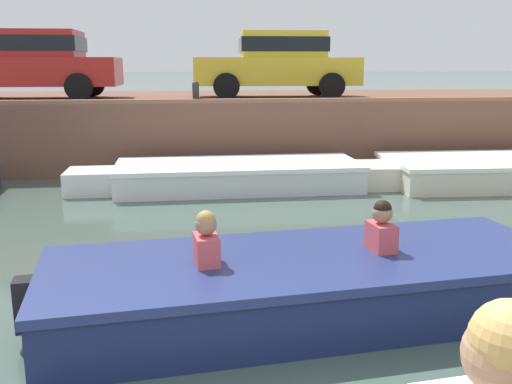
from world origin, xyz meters
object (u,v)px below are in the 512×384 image
at_px(motorboat_passing, 332,282).
at_px(mooring_bollard_mid, 196,91).
at_px(car_centre_yellow, 278,62).
at_px(car_left_inner_red, 30,62).
at_px(boat_moored_central_white, 227,176).

bearing_deg(motorboat_passing, mooring_bollard_mid, 98.96).
distance_m(motorboat_passing, car_centre_yellow, 9.29).
xyz_separation_m(motorboat_passing, mooring_bollard_mid, (-1.14, 7.24, 1.46)).
xyz_separation_m(car_centre_yellow, mooring_bollard_mid, (-2.01, -1.77, -0.61)).
relative_size(car_left_inner_red, car_centre_yellow, 1.03).
distance_m(car_left_inner_red, mooring_bollard_mid, 4.19).
bearing_deg(motorboat_passing, car_centre_yellow, 84.50).
relative_size(motorboat_passing, car_left_inner_red, 1.43).
height_order(motorboat_passing, mooring_bollard_mid, mooring_bollard_mid).
bearing_deg(car_centre_yellow, boat_moored_central_white, -113.69).
xyz_separation_m(boat_moored_central_white, car_centre_yellow, (1.49, 3.39, 2.11)).
relative_size(boat_moored_central_white, car_centre_yellow, 1.37).
relative_size(boat_moored_central_white, motorboat_passing, 0.93).
bearing_deg(car_centre_yellow, motorboat_passing, -95.50).
height_order(car_left_inner_red, mooring_bollard_mid, car_left_inner_red).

